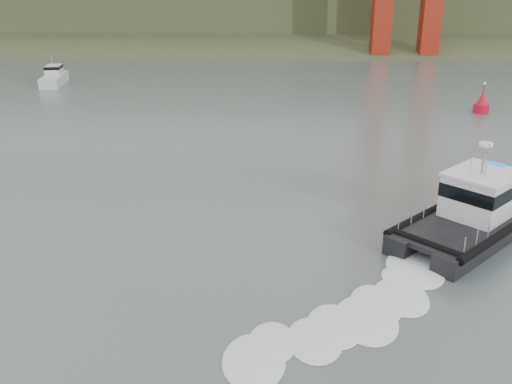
% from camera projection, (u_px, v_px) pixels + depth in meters
% --- Properties ---
extents(ground, '(400.00, 400.00, 0.00)m').
position_uv_depth(ground, '(287.00, 296.00, 26.28)').
color(ground, '#505F5B').
rests_on(ground, ground).
extents(patrol_boat, '(11.06, 10.94, 5.54)m').
position_uv_depth(patrol_boat, '(476.00, 211.00, 32.02)').
color(patrol_boat, black).
rests_on(patrol_boat, ground).
extents(motorboat, '(3.07, 7.09, 3.78)m').
position_uv_depth(motorboat, '(54.00, 77.00, 73.24)').
color(motorboat, silver).
rests_on(motorboat, ground).
extents(nav_buoy, '(1.61, 1.61, 3.36)m').
position_uv_depth(nav_buoy, '(482.00, 104.00, 59.02)').
color(nav_buoy, red).
rests_on(nav_buoy, ground).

